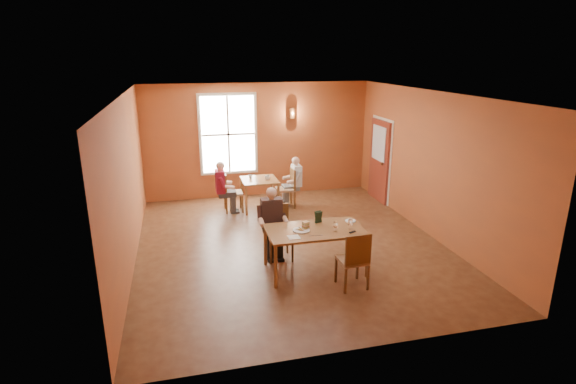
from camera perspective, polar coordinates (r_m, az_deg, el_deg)
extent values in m
cube|color=brown|center=(9.18, 0.30, -6.63)|extent=(6.00, 7.00, 0.01)
cube|color=brown|center=(12.03, -3.78, 6.57)|extent=(6.00, 0.04, 3.00)
cube|color=brown|center=(5.54, 9.23, -6.54)|extent=(6.00, 0.04, 3.00)
cube|color=brown|center=(8.49, -19.72, 1.09)|extent=(0.04, 7.00, 3.00)
cube|color=brown|center=(9.84, 17.55, 3.40)|extent=(0.04, 7.00, 3.00)
cube|color=white|center=(8.43, 0.33, 12.37)|extent=(6.00, 7.00, 0.04)
cube|color=white|center=(11.84, -7.60, 7.26)|extent=(1.36, 0.10, 1.96)
cube|color=maroon|center=(11.88, 11.46, 3.91)|extent=(0.12, 1.04, 2.10)
cylinder|color=brown|center=(12.01, 0.54, 9.97)|extent=(0.16, 0.16, 0.28)
cylinder|color=white|center=(7.73, 1.71, -4.82)|extent=(0.30, 0.30, 0.04)
cube|color=tan|center=(7.80, 2.26, -4.32)|extent=(0.13, 0.13, 0.12)
cube|color=black|center=(8.08, 3.88, -3.18)|extent=(0.14, 0.10, 0.22)
cube|color=silver|center=(7.55, 3.58, -5.54)|extent=(0.22, 0.04, 0.00)
cube|color=white|center=(7.47, 0.75, -5.76)|extent=(0.19, 0.19, 0.01)
cylinder|color=silver|center=(8.24, 7.93, -3.65)|extent=(0.24, 0.24, 0.01)
cube|color=black|center=(7.75, 8.18, -5.05)|extent=(0.13, 0.09, 0.02)
imported|color=silver|center=(10.95, -2.64, 1.83)|extent=(0.16, 0.16, 0.10)
imported|color=white|center=(11.11, -4.79, 1.97)|extent=(0.10, 0.10, 0.09)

